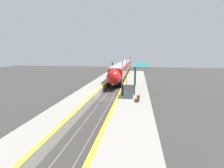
# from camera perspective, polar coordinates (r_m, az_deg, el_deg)

# --- Properties ---
(ground_plane) EXTENTS (120.00, 120.00, 0.00)m
(ground_plane) POSITION_cam_1_polar(r_m,az_deg,el_deg) (26.89, -1.45, -5.02)
(ground_plane) COLOR #383533
(rail_left) EXTENTS (0.08, 90.00, 0.15)m
(rail_left) POSITION_cam_1_polar(r_m,az_deg,el_deg) (27.00, -2.96, -4.80)
(rail_left) COLOR slate
(rail_left) RESTS_ON ground_plane
(rail_right) EXTENTS (0.08, 90.00, 0.15)m
(rail_right) POSITION_cam_1_polar(r_m,az_deg,el_deg) (26.76, 0.07, -4.92)
(rail_right) COLOR slate
(rail_right) RESTS_ON ground_plane
(train) EXTENTS (2.85, 41.64, 4.07)m
(train) POSITION_cam_1_polar(r_m,az_deg,el_deg) (51.67, 3.54, 5.04)
(train) COLOR black
(train) RESTS_ON ground_plane
(platform_right) EXTENTS (4.50, 64.00, 1.05)m
(platform_right) POSITION_cam_1_polar(r_m,az_deg,el_deg) (26.37, 7.00, -4.23)
(platform_right) COLOR gray
(platform_right) RESTS_ON ground_plane
(platform_left) EXTENTS (3.40, 64.00, 1.05)m
(platform_left) POSITION_cam_1_polar(r_m,az_deg,el_deg) (27.53, -8.41, -3.64)
(platform_left) COLOR gray
(platform_left) RESTS_ON ground_plane
(platform_bench) EXTENTS (0.44, 1.77, 0.89)m
(platform_bench) POSITION_cam_1_polar(r_m,az_deg,el_deg) (22.56, 8.68, -4.16)
(platform_bench) COLOR brown
(platform_bench) RESTS_ON platform_right
(person_waiting) EXTENTS (0.36, 0.23, 1.78)m
(person_waiting) POSITION_cam_1_polar(r_m,az_deg,el_deg) (24.73, 3.46, -1.69)
(person_waiting) COLOR navy
(person_waiting) RESTS_ON platform_right
(railway_signal) EXTENTS (0.28, 0.28, 4.45)m
(railway_signal) POSITION_cam_1_polar(r_m,az_deg,el_deg) (47.41, 0.11, 5.05)
(railway_signal) COLOR #59595E
(railway_signal) RESTS_ON ground_plane
(lamppost_near) EXTENTS (0.36, 0.20, 5.05)m
(lamppost_near) POSITION_cam_1_polar(r_m,az_deg,el_deg) (24.76, 3.37, 2.97)
(lamppost_near) COLOR #9E9EA3
(lamppost_near) RESTS_ON platform_right
(lamppost_mid) EXTENTS (0.36, 0.20, 5.05)m
(lamppost_mid) POSITION_cam_1_polar(r_m,az_deg,el_deg) (33.84, 4.81, 4.95)
(lamppost_mid) COLOR #9E9EA3
(lamppost_mid) RESTS_ON platform_right
(lamppost_far) EXTENTS (0.36, 0.20, 5.05)m
(lamppost_far) POSITION_cam_1_polar(r_m,az_deg,el_deg) (42.94, 5.64, 6.09)
(lamppost_far) COLOR #9E9EA3
(lamppost_far) RESTS_ON platform_right
(lamppost_farthest) EXTENTS (0.36, 0.20, 5.05)m
(lamppost_farthest) POSITION_cam_1_polar(r_m,az_deg,el_deg) (52.07, 6.18, 6.83)
(lamppost_farthest) COLOR #9E9EA3
(lamppost_farthest) RESTS_ON platform_right
(station_canopy) EXTENTS (2.02, 10.29, 4.12)m
(station_canopy) POSITION_cam_1_polar(r_m,az_deg,el_deg) (28.45, 8.79, 5.68)
(station_canopy) COLOR #1E6B66
(station_canopy) RESTS_ON platform_right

